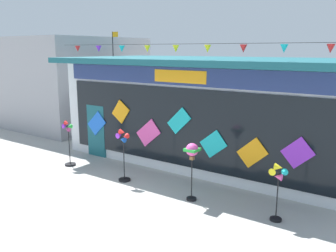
% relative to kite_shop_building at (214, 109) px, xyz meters
% --- Properties ---
extents(ground_plane, '(80.00, 80.00, 0.00)m').
position_rel_kite_shop_building_xyz_m(ground_plane, '(-0.95, -6.16, -1.92)').
color(ground_plane, '#ADAAA5').
extents(kite_shop_building, '(11.12, 5.48, 4.86)m').
position_rel_kite_shop_building_xyz_m(kite_shop_building, '(0.00, 0.00, 0.00)').
color(kite_shop_building, silver).
rests_on(kite_shop_building, ground_plane).
extents(wind_spinner_far_left, '(0.39, 0.39, 1.64)m').
position_rel_kite_shop_building_xyz_m(wind_spinner_far_left, '(-3.80, -3.77, -0.95)').
color(wind_spinner_far_left, black).
rests_on(wind_spinner_far_left, ground_plane).
extents(wind_spinner_left, '(0.42, 0.38, 1.69)m').
position_rel_kite_shop_building_xyz_m(wind_spinner_left, '(-1.15, -3.83, -0.85)').
color(wind_spinner_left, black).
rests_on(wind_spinner_left, ground_plane).
extents(wind_spinner_center_left, '(0.36, 0.36, 1.63)m').
position_rel_kite_shop_building_xyz_m(wind_spinner_center_left, '(1.38, -3.86, -0.60)').
color(wind_spinner_center_left, black).
rests_on(wind_spinner_center_left, ground_plane).
extents(wind_spinner_center_right, '(0.41, 0.29, 1.46)m').
position_rel_kite_shop_building_xyz_m(wind_spinner_center_right, '(3.71, -3.77, -0.90)').
color(wind_spinner_center_right, black).
rests_on(wind_spinner_center_right, ground_plane).
extents(neighbour_building, '(7.31, 6.68, 4.71)m').
position_rel_kite_shop_building_xyz_m(neighbour_building, '(-10.42, 1.59, 0.44)').
color(neighbour_building, '#99999E').
rests_on(neighbour_building, ground_plane).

